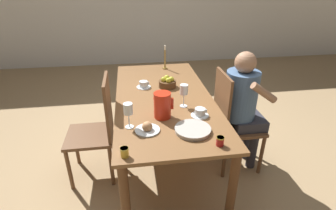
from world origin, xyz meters
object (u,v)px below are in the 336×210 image
person_seated (244,102)px  wine_glass_water (184,90)px  wine_glass_juice (128,110)px  fruit_bowl (167,83)px  serving_tray (193,130)px  jam_jar_red (124,152)px  chair_opposite (98,128)px  candlestick_tall (165,60)px  jam_jar_amber (220,141)px  teacup_across (144,85)px  bread_plate (147,128)px  chair_person_side (232,120)px  red_pitcher (162,105)px  teacup_near_person (200,113)px

person_seated → wine_glass_water: bearing=-86.3°
wine_glass_juice → fruit_bowl: bearing=61.3°
serving_tray → jam_jar_red: jam_jar_red is taller
chair_opposite → wine_glass_water: size_ratio=4.85×
chair_opposite → candlestick_tall: 1.24m
jam_jar_amber → fruit_bowl: (-0.21, 1.06, 0.01)m
teacup_across → jam_jar_red: bearing=-99.8°
teacup_across → candlestick_tall: (0.30, 0.54, 0.08)m
jam_jar_red → candlestick_tall: candlestick_tall is taller
candlestick_tall → bread_plate: bearing=-103.1°
wine_glass_water → chair_opposite: bearing=173.9°
fruit_bowl → chair_opposite: bearing=-152.3°
wine_glass_juice → fruit_bowl: size_ratio=1.14×
serving_tray → fruit_bowl: (-0.07, 0.86, 0.03)m
wine_glass_water → wine_glass_juice: 0.56m
serving_tray → candlestick_tall: bearing=90.6°
teacup_across → jam_jar_amber: bearing=-67.4°
wine_glass_juice → jam_jar_amber: wine_glass_juice is taller
bread_plate → serving_tray: bearing=-9.7°
wine_glass_water → teacup_across: bearing=124.0°
chair_person_side → person_seated: bearing=89.7°
red_pitcher → jam_jar_red: size_ratio=3.21×
bread_plate → candlestick_tall: 1.42m
jam_jar_red → fruit_bowl: bearing=68.2°
person_seated → teacup_across: 1.01m
bread_plate → wine_glass_juice: bearing=151.2°
wine_glass_water → fruit_bowl: bearing=100.0°
red_pitcher → jam_jar_amber: (0.34, -0.45, -0.07)m
jam_jar_amber → fruit_bowl: bearing=101.2°
chair_opposite → candlestick_tall: (0.75, 0.94, 0.32)m
chair_opposite → teacup_across: chair_opposite is taller
person_seated → serving_tray: bearing=-52.8°
chair_person_side → jam_jar_amber: size_ratio=14.99×
jam_jar_red → red_pitcher: bearing=57.3°
jam_jar_amber → jam_jar_red: size_ratio=1.00×
chair_opposite → teacup_near_person: (0.88, -0.27, 0.24)m
person_seated → jam_jar_red: 1.29m
candlestick_tall → fruit_bowl: bearing=-95.2°
wine_glass_water → bread_plate: wine_glass_water is taller
wine_glass_water → wine_glass_juice: (-0.48, -0.28, -0.01)m
chair_person_side → wine_glass_juice: chair_person_side is taller
chair_opposite → jam_jar_red: size_ratio=14.99×
wine_glass_water → serving_tray: bearing=-91.8°
person_seated → serving_tray: (-0.59, -0.45, 0.04)m
wine_glass_water → teacup_across: 0.59m
wine_glass_water → jam_jar_red: bearing=-128.9°
chair_person_side → jam_jar_red: size_ratio=14.99×
wine_glass_juice → jam_jar_amber: 0.70m
jam_jar_amber → jam_jar_red: (-0.65, -0.03, 0.00)m
jam_jar_red → chair_person_side: bearing=34.1°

